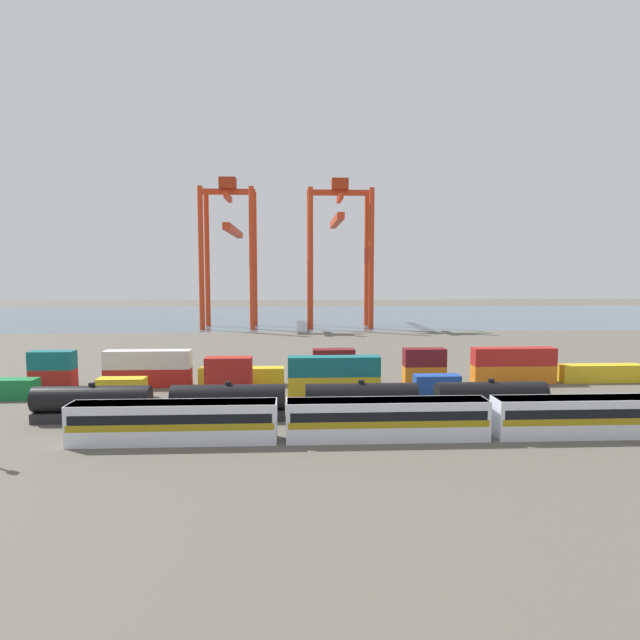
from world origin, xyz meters
TOP-DOWN VIEW (x-y plane):
  - ground_plane at (0.00, 40.00)m, footprint 420.00×420.00m
  - harbour_water at (0.00, 131.37)m, footprint 400.00×110.00m
  - passenger_train at (5.22, -19.53)m, footprint 60.45×3.14m
  - freight_tank_row at (-3.65, -11.54)m, footprint 56.69×2.78m
  - shipping_container_0 at (-39.82, -0.46)m, footprint 6.04×2.44m
  - shipping_container_1 at (-26.05, -0.46)m, footprint 6.04×2.44m
  - shipping_container_2 at (-12.28, -0.46)m, footprint 6.04×2.44m
  - shipping_container_3 at (-12.28, -0.46)m, footprint 6.04×2.44m
  - shipping_container_4 at (1.49, -0.46)m, footprint 12.10×2.44m
  - shipping_container_5 at (1.49, -0.46)m, footprint 12.10×2.44m
  - shipping_container_6 at (15.26, -0.46)m, footprint 6.04×2.44m
  - shipping_container_7 at (-37.73, 6.41)m, footprint 6.04×2.44m
  - shipping_container_8 at (-37.73, 6.41)m, footprint 6.04×2.44m
  - shipping_container_9 at (-24.49, 6.41)m, footprint 12.10×2.44m
  - shipping_container_10 at (-24.49, 6.41)m, footprint 12.10×2.44m
  - shipping_container_11 at (-11.25, 6.41)m, footprint 12.10×2.44m
  - shipping_container_12 at (1.98, 6.41)m, footprint 6.04×2.44m
  - shipping_container_13 at (1.98, 6.41)m, footprint 6.04×2.44m
  - shipping_container_14 at (15.22, 6.41)m, footprint 6.04×2.44m
  - shipping_container_15 at (15.22, 6.41)m, footprint 6.04×2.44m
  - shipping_container_16 at (28.46, 6.41)m, footprint 12.10×2.44m
  - shipping_container_17 at (28.46, 6.41)m, footprint 12.10×2.44m
  - shipping_container_18 at (41.70, 6.41)m, footprint 12.10×2.44m
  - gantry_crane_west at (-22.59, 93.25)m, footprint 15.84×41.17m
  - gantry_crane_central at (9.92, 92.18)m, footprint 19.09×34.59m

SIDE VIEW (x-z plane):
  - ground_plane at x=0.00m, z-range 0.00..0.00m
  - harbour_water at x=0.00m, z-range 0.00..0.01m
  - shipping_container_0 at x=-39.82m, z-range 0.00..2.60m
  - shipping_container_1 at x=-26.05m, z-range 0.00..2.60m
  - shipping_container_2 at x=-12.28m, z-range 0.00..2.60m
  - shipping_container_4 at x=1.49m, z-range 0.00..2.60m
  - shipping_container_6 at x=15.26m, z-range 0.00..2.60m
  - shipping_container_7 at x=-37.73m, z-range 0.00..2.60m
  - shipping_container_9 at x=-24.49m, z-range 0.00..2.60m
  - shipping_container_11 at x=-11.25m, z-range 0.00..2.60m
  - shipping_container_12 at x=1.98m, z-range 0.00..2.60m
  - shipping_container_14 at x=15.22m, z-range 0.00..2.60m
  - shipping_container_16 at x=28.46m, z-range 0.00..2.60m
  - shipping_container_18 at x=41.70m, z-range 0.00..2.60m
  - freight_tank_row at x=-3.65m, z-range -0.14..4.10m
  - passenger_train at x=5.22m, z-range 0.19..4.09m
  - shipping_container_3 at x=-12.28m, z-range 2.60..5.20m
  - shipping_container_5 at x=1.49m, z-range 2.60..5.20m
  - shipping_container_8 at x=-37.73m, z-range 2.60..5.20m
  - shipping_container_10 at x=-24.49m, z-range 2.60..5.20m
  - shipping_container_13 at x=1.98m, z-range 2.60..5.20m
  - shipping_container_15 at x=15.22m, z-range 2.60..5.20m
  - shipping_container_17 at x=28.46m, z-range 2.60..5.20m
  - gantry_crane_west at x=-22.59m, z-range 4.38..47.84m
  - gantry_crane_central at x=9.92m, z-range 5.02..48.46m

